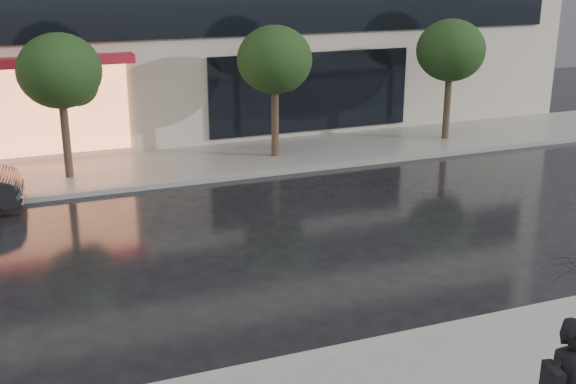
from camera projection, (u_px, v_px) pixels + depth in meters
name	position (u px, v px, depth m)	size (l,w,h in m)	color
ground	(316.00, 327.00, 11.94)	(120.00, 120.00, 0.00)	black
sidewalk_far	(176.00, 165.00, 21.00)	(60.00, 3.50, 0.12)	slate
curb_near	(342.00, 352.00, 11.04)	(60.00, 0.25, 0.14)	gray
curb_far	(190.00, 181.00, 19.44)	(60.00, 0.25, 0.14)	gray
tree_mid_west	(62.00, 74.00, 18.90)	(2.20, 2.20, 3.99)	#33261C
tree_mid_east	(276.00, 62.00, 20.98)	(2.20, 2.20, 3.99)	#33261C
tree_far_east	(452.00, 53.00, 23.06)	(2.20, 2.20, 3.99)	#33261C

